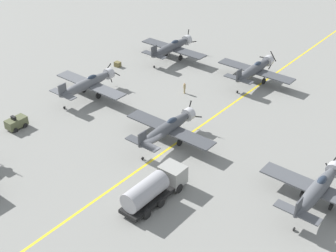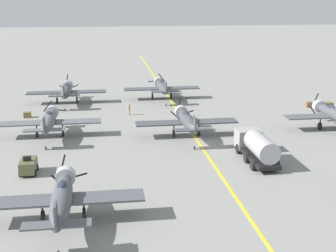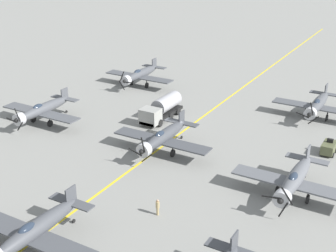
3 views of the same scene
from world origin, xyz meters
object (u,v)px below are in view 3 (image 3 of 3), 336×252
at_px(airplane_mid_right, 42,109).
at_px(airplane_near_right, 140,74).
at_px(airplane_mid_center, 163,137).
at_px(airplane_near_left, 318,104).
at_px(fuel_tanker, 162,109).
at_px(airplane_far_center, 34,230).
at_px(airplane_mid_left, 295,179).
at_px(tow_tractor, 329,148).
at_px(ground_crew_walking, 158,207).

xyz_separation_m(airplane_mid_right, airplane_near_right, (-2.42, -20.06, -0.00)).
bearing_deg(airplane_mid_center, airplane_near_left, -114.21).
xyz_separation_m(airplane_mid_right, fuel_tanker, (-12.92, -9.35, -0.50)).
distance_m(airplane_far_center, airplane_mid_left, 24.31).
distance_m(airplane_mid_center, airplane_mid_left, 16.13).
xyz_separation_m(airplane_mid_left, fuel_tanker, (21.47, -11.09, -0.50)).
bearing_deg(airplane_mid_center, tow_tractor, -142.14).
height_order(airplane_mid_center, fuel_tanker, airplane_mid_center).
xyz_separation_m(fuel_tanker, ground_crew_walking, (-11.61, 20.27, -0.62)).
height_order(airplane_far_center, fuel_tanker, airplane_far_center).
relative_size(tow_tractor, ground_crew_walking, 1.60).
height_order(fuel_tanker, tow_tractor, fuel_tanker).
height_order(airplane_near_left, tow_tractor, airplane_near_left).
xyz_separation_m(airplane_mid_right, tow_tractor, (-35.21, -9.79, -1.22)).
bearing_deg(airplane_mid_left, airplane_mid_center, -20.92).
xyz_separation_m(airplane_far_center, airplane_mid_left, (-15.71, -18.55, -0.00)).
distance_m(airplane_far_center, fuel_tanker, 30.20).
distance_m(airplane_mid_center, fuel_tanker, 10.50).
bearing_deg(airplane_mid_center, ground_crew_walking, 127.05).
bearing_deg(tow_tractor, ground_crew_walking, 62.71).
bearing_deg(airplane_mid_right, airplane_far_center, 129.71).
distance_m(airplane_near_right, ground_crew_walking, 38.08).
bearing_deg(airplane_mid_right, airplane_near_left, -149.95).
height_order(airplane_near_right, ground_crew_walking, airplane_near_right).
distance_m(airplane_mid_right, airplane_far_center, 27.58).
bearing_deg(fuel_tanker, airplane_mid_right, 35.89).
height_order(airplane_mid_left, ground_crew_walking, airplane_mid_left).
bearing_deg(airplane_mid_center, airplane_mid_left, -178.98).
bearing_deg(airplane_far_center, airplane_near_right, -57.63).
distance_m(airplane_mid_center, tow_tractor, 19.28).
relative_size(airplane_far_center, tow_tractor, 4.62).
relative_size(airplane_mid_center, airplane_mid_left, 1.00).
distance_m(airplane_near_right, fuel_tanker, 15.01).
bearing_deg(airplane_near_left, airplane_near_right, -6.00).
bearing_deg(airplane_mid_center, airplane_near_right, -42.17).
distance_m(airplane_mid_left, fuel_tanker, 24.17).
xyz_separation_m(airplane_mid_right, airplane_near_left, (-31.27, -20.28, -0.00)).
bearing_deg(airplane_near_right, fuel_tanker, 138.97).
bearing_deg(fuel_tanker, airplane_mid_left, 152.69).
xyz_separation_m(airplane_near_right, tow_tractor, (-32.79, 10.28, -1.22)).
xyz_separation_m(airplane_mid_right, airplane_far_center, (-18.68, 20.29, 0.00)).
bearing_deg(airplane_near_right, airplane_far_center, 116.50).
bearing_deg(tow_tractor, airplane_mid_right, 15.53).
bearing_deg(ground_crew_walking, airplane_mid_center, -61.64).
xyz_separation_m(airplane_near_left, ground_crew_walking, (6.74, 31.20, -1.13)).
bearing_deg(ground_crew_walking, airplane_near_left, -102.20).
bearing_deg(airplane_near_right, airplane_mid_left, 150.26).
height_order(airplane_mid_right, airplane_mid_center, airplane_mid_center).
relative_size(airplane_near_left, fuel_tanker, 1.50).
distance_m(airplane_mid_right, fuel_tanker, 15.95).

